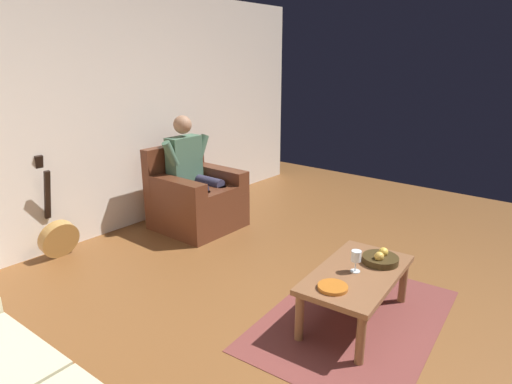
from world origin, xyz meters
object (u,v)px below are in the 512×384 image
(coffee_table, at_px, (357,279))
(guitar, at_px, (58,235))
(fruit_bowl, at_px, (380,259))
(decorative_dish, at_px, (333,287))
(armchair, at_px, (195,199))
(wine_glass_near, at_px, (356,258))
(person_seated, at_px, (192,169))

(coffee_table, distance_m, guitar, 2.83)
(coffee_table, bearing_deg, fruit_bowl, 163.92)
(guitar, relative_size, fruit_bowl, 3.72)
(guitar, height_order, decorative_dish, guitar)
(coffee_table, height_order, decorative_dish, decorative_dish)
(armchair, height_order, wine_glass_near, armchair)
(guitar, height_order, fruit_bowl, guitar)
(armchair, relative_size, coffee_table, 0.88)
(armchair, bearing_deg, coffee_table, 76.01)
(person_seated, xyz_separation_m, fruit_bowl, (0.32, 2.36, -0.25))
(wine_glass_near, distance_m, fruit_bowl, 0.27)
(coffee_table, xyz_separation_m, wine_glass_near, (0.01, -0.01, 0.17))
(person_seated, height_order, wine_glass_near, person_seated)
(armchair, relative_size, person_seated, 0.73)
(person_seated, height_order, coffee_table, person_seated)
(armchair, distance_m, wine_glass_near, 2.33)
(guitar, bearing_deg, decorative_dish, 100.67)
(guitar, xyz_separation_m, decorative_dish, (-0.51, 2.68, 0.18))
(fruit_bowl, bearing_deg, armchair, -97.73)
(wine_glass_near, bearing_deg, person_seated, -103.84)
(armchair, bearing_deg, guitar, -17.80)
(armchair, bearing_deg, person_seated, -90.00)
(armchair, height_order, fruit_bowl, armchair)
(armchair, relative_size, guitar, 0.92)
(person_seated, xyz_separation_m, guitar, (1.38, -0.41, -0.45))
(armchair, bearing_deg, wine_glass_near, 75.75)
(coffee_table, relative_size, decorative_dish, 5.11)
(decorative_dish, bearing_deg, fruit_bowl, 171.54)
(person_seated, height_order, guitar, person_seated)
(guitar, relative_size, decorative_dish, 4.90)
(person_seated, height_order, fruit_bowl, person_seated)
(fruit_bowl, bearing_deg, wine_glass_near, -18.12)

